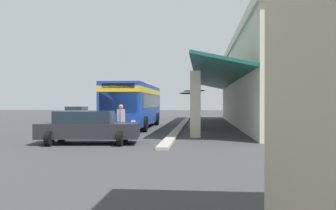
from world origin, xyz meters
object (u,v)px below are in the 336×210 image
object	(u,v)px
parked_sedan_charcoal	(88,127)
potted_palm	(194,118)
transit_bus	(135,103)
pedestrian	(121,120)
parked_sedan_tan	(76,114)

from	to	relation	value
parked_sedan_charcoal	potted_palm	bearing A→B (deg)	155.97
parked_sedan_charcoal	potted_palm	xyz separation A→B (m)	(-10.15, 4.53, -0.01)
transit_bus	parked_sedan_charcoal	world-z (taller)	transit_bus
transit_bus	pedestrian	bearing A→B (deg)	5.98
parked_sedan_tan	parked_sedan_charcoal	xyz separation A→B (m)	(17.89, 7.00, 0.00)
parked_sedan_charcoal	parked_sedan_tan	bearing A→B (deg)	-158.63
transit_bus	pedestrian	world-z (taller)	transit_bus
transit_bus	potted_palm	bearing A→B (deg)	89.59
transit_bus	parked_sedan_tan	world-z (taller)	transit_bus
parked_sedan_tan	parked_sedan_charcoal	bearing A→B (deg)	21.37
pedestrian	potted_palm	world-z (taller)	potted_palm
parked_sedan_charcoal	pedestrian	world-z (taller)	pedestrian
transit_bus	parked_sedan_charcoal	xyz separation A→B (m)	(10.18, -0.20, -1.10)
parked_sedan_tan	pedestrian	world-z (taller)	pedestrian
pedestrian	potted_palm	distance (m)	9.02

